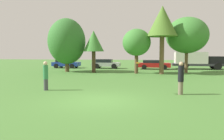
# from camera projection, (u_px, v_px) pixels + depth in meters

# --- Properties ---
(ground_plane) EXTENTS (120.00, 120.00, 0.00)m
(ground_plane) POSITION_uv_depth(u_px,v_px,m) (99.00, 101.00, 9.90)
(ground_plane) COLOR #477A33
(person_thrower) EXTENTS (0.29, 0.29, 1.70)m
(person_thrower) POSITION_uv_depth(u_px,v_px,m) (46.00, 75.00, 12.58)
(person_thrower) COLOR #3F3F47
(person_thrower) RESTS_ON ground
(person_catcher) EXTENTS (0.30, 0.30, 1.73)m
(person_catcher) POSITION_uv_depth(u_px,v_px,m) (181.00, 78.00, 11.27)
(person_catcher) COLOR #726651
(person_catcher) RESTS_ON ground
(frisbee) EXTENTS (0.23, 0.23, 0.08)m
(frisbee) POSITION_uv_depth(u_px,v_px,m) (138.00, 63.00, 11.23)
(frisbee) COLOR orange
(tree_0) EXTENTS (4.33, 4.33, 6.19)m
(tree_0) POSITION_uv_depth(u_px,v_px,m) (67.00, 41.00, 25.04)
(tree_0) COLOR brown
(tree_0) RESTS_ON ground
(tree_1) EXTENTS (2.31, 2.31, 4.68)m
(tree_1) POSITION_uv_depth(u_px,v_px,m) (94.00, 42.00, 23.97)
(tree_1) COLOR #473323
(tree_1) RESTS_ON ground
(tree_2) EXTENTS (2.98, 2.98, 4.74)m
(tree_2) POSITION_uv_depth(u_px,v_px,m) (137.00, 43.00, 22.84)
(tree_2) COLOR brown
(tree_2) RESTS_ON ground
(tree_3) EXTENTS (3.11, 3.11, 6.98)m
(tree_3) POSITION_uv_depth(u_px,v_px,m) (162.00, 22.00, 21.92)
(tree_3) COLOR brown
(tree_3) RESTS_ON ground
(tree_4) EXTENTS (4.58, 4.58, 6.12)m
(tree_4) POSITION_uv_depth(u_px,v_px,m) (187.00, 35.00, 23.72)
(tree_4) COLOR brown
(tree_4) RESTS_ON ground
(parked_car_blue) EXTENTS (3.91, 2.11, 1.22)m
(parked_car_blue) POSITION_uv_depth(u_px,v_px,m) (66.00, 63.00, 31.66)
(parked_car_blue) COLOR #1E389E
(parked_car_blue) RESTS_ON ground
(parked_car_silver) EXTENTS (4.01, 1.95, 1.31)m
(parked_car_silver) POSITION_uv_depth(u_px,v_px,m) (106.00, 63.00, 30.77)
(parked_car_silver) COLOR #B2B2B7
(parked_car_silver) RESTS_ON ground
(parked_car_red) EXTENTS (4.29, 2.13, 1.24)m
(parked_car_red) POSITION_uv_depth(u_px,v_px,m) (154.00, 64.00, 29.28)
(parked_car_red) COLOR red
(parked_car_red) RESTS_ON ground
(delivery_truck_black) EXTENTS (6.63, 2.65, 2.33)m
(delivery_truck_black) POSITION_uv_depth(u_px,v_px,m) (196.00, 60.00, 29.20)
(delivery_truck_black) COLOR #2D2D33
(delivery_truck_black) RESTS_ON ground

